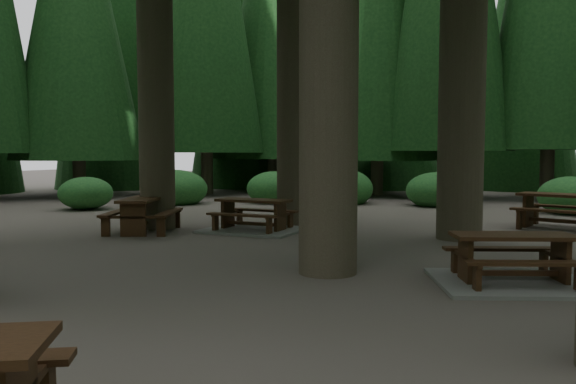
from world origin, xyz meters
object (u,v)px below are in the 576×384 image
(picnic_table_a, at_px, (513,269))
(picnic_table_c, at_px, (254,221))
(picnic_table_d, at_px, (562,206))
(picnic_table_b, at_px, (143,209))

(picnic_table_a, xyz_separation_m, picnic_table_c, (-5.24, 3.50, 0.02))
(picnic_table_c, xyz_separation_m, picnic_table_d, (6.47, 2.66, 0.30))
(picnic_table_a, distance_m, picnic_table_b, 7.88)
(picnic_table_b, relative_size, picnic_table_d, 0.93)
(picnic_table_b, height_order, picnic_table_d, picnic_table_d)
(picnic_table_a, relative_size, picnic_table_c, 1.08)
(picnic_table_b, xyz_separation_m, picnic_table_c, (2.22, 0.97, -0.27))
(picnic_table_a, height_order, picnic_table_c, picnic_table_c)
(picnic_table_d, bearing_deg, picnic_table_b, -137.32)
(picnic_table_b, bearing_deg, picnic_table_a, -127.22)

